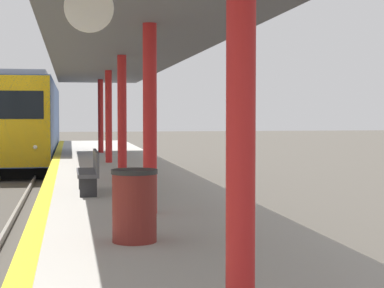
% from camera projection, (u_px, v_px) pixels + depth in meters
% --- Properties ---
extents(train, '(2.85, 20.22, 4.60)m').
position_uv_depth(train, '(30.00, 122.00, 35.64)').
color(train, black).
rests_on(train, ground).
extents(station_canopy, '(3.76, 29.82, 3.46)m').
position_uv_depth(station_canopy, '(122.00, 54.00, 16.78)').
color(station_canopy, red).
rests_on(station_canopy, platform_right).
extents(trash_bin, '(0.63, 0.63, 0.97)m').
position_uv_depth(trash_bin, '(134.00, 205.00, 8.59)').
color(trash_bin, maroon).
rests_on(trash_bin, platform_right).
extents(bench, '(0.44, 1.83, 0.92)m').
position_uv_depth(bench, '(90.00, 170.00, 13.93)').
color(bench, '#4C4C51').
rests_on(bench, platform_right).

